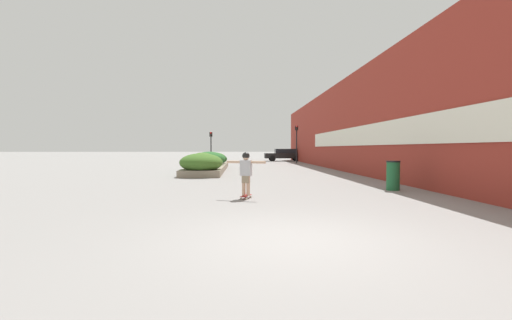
{
  "coord_description": "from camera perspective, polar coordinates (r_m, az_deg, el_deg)",
  "views": [
    {
      "loc": [
        -0.9,
        -5.5,
        1.49
      ],
      "look_at": [
        -0.25,
        9.06,
        1.0
      ],
      "focal_mm": 24.0,
      "sensor_mm": 36.0,
      "label": 1
    }
  ],
  "objects": [
    {
      "name": "skateboarder",
      "position": [
        10.11,
        -1.69,
        -1.55
      ],
      "size": [
        1.16,
        0.47,
        1.29
      ],
      "rotation": [
        0.0,
        0.0,
        -0.34
      ],
      "color": "tan",
      "rests_on": "skateboard"
    },
    {
      "name": "planter_box",
      "position": [
        22.83,
        -7.98,
        -0.36
      ],
      "size": [
        2.33,
        12.01,
        1.27
      ],
      "color": "gray",
      "rests_on": "ground_plane"
    },
    {
      "name": "car_center_left",
      "position": [
        40.6,
        4.76,
        0.91
      ],
      "size": [
        4.6,
        1.94,
        1.44
      ],
      "rotation": [
        0.0,
        0.0,
        1.57
      ],
      "color": "black",
      "rests_on": "ground_plane"
    },
    {
      "name": "trash_bin",
      "position": [
        13.11,
        21.88,
        -2.41
      ],
      "size": [
        0.48,
        0.48,
        1.05
      ],
      "color": "#1E5B33",
      "rests_on": "ground_plane"
    },
    {
      "name": "traffic_light_right",
      "position": [
        34.71,
        6.78,
        3.67
      ],
      "size": [
        0.28,
        0.3,
        3.78
      ],
      "color": "black",
      "rests_on": "ground_plane"
    },
    {
      "name": "ground_plane",
      "position": [
        5.77,
        6.7,
        -13.03
      ],
      "size": [
        300.0,
        300.0,
        0.0
      ],
      "primitive_type": "plane",
      "color": "gray"
    },
    {
      "name": "car_leftmost",
      "position": [
        41.64,
        12.68,
        0.88
      ],
      "size": [
        4.22,
        1.98,
        1.4
      ],
      "rotation": [
        0.0,
        0.0,
        -1.57
      ],
      "color": "silver",
      "rests_on": "ground_plane"
    },
    {
      "name": "building_wall_right",
      "position": [
        22.62,
        15.33,
        5.63
      ],
      "size": [
        0.67,
        46.68,
        5.97
      ],
      "color": "maroon",
      "rests_on": "ground_plane"
    },
    {
      "name": "traffic_light_left",
      "position": [
        34.3,
        -7.52,
        3.02
      ],
      "size": [
        0.28,
        0.3,
        3.12
      ],
      "color": "black",
      "rests_on": "ground_plane"
    },
    {
      "name": "skateboard",
      "position": [
        10.19,
        -1.69,
        -6.07
      ],
      "size": [
        0.37,
        0.62,
        0.09
      ],
      "rotation": [
        0.0,
        0.0,
        -0.34
      ],
      "color": "maroon",
      "rests_on": "ground_plane"
    }
  ]
}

